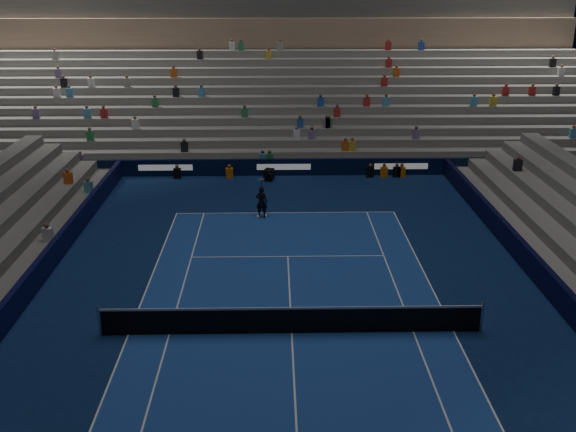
# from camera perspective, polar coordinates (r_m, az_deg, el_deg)

# --- Properties ---
(ground) EXTENTS (90.00, 90.00, 0.00)m
(ground) POSITION_cam_1_polar(r_m,az_deg,el_deg) (22.73, 0.32, -10.02)
(ground) COLOR #0C1E48
(ground) RESTS_ON ground
(court_surface) EXTENTS (10.97, 23.77, 0.01)m
(court_surface) POSITION_cam_1_polar(r_m,az_deg,el_deg) (22.73, 0.32, -10.01)
(court_surface) COLOR navy
(court_surface) RESTS_ON ground
(sponsor_barrier_far) EXTENTS (44.00, 0.25, 1.00)m
(sponsor_barrier_far) POSITION_cam_1_polar(r_m,az_deg,el_deg) (39.67, -0.38, 4.22)
(sponsor_barrier_far) COLOR black
(sponsor_barrier_far) RESTS_ON ground
(sponsor_barrier_west) EXTENTS (0.25, 37.00, 1.00)m
(sponsor_barrier_west) POSITION_cam_1_polar(r_m,az_deg,el_deg) (24.27, -23.50, -8.42)
(sponsor_barrier_west) COLOR #080932
(sponsor_barrier_west) RESTS_ON ground
(grandstand_main) EXTENTS (44.00, 15.20, 11.20)m
(grandstand_main) POSITION_cam_1_polar(r_m,az_deg,el_deg) (48.21, -0.55, 10.61)
(grandstand_main) COLOR slate
(grandstand_main) RESTS_ON ground
(tennis_net) EXTENTS (12.90, 0.10, 1.10)m
(tennis_net) POSITION_cam_1_polar(r_m,az_deg,el_deg) (22.48, 0.32, -8.91)
(tennis_net) COLOR #B2B2B7
(tennis_net) RESTS_ON ground
(tennis_player) EXTENTS (0.65, 0.51, 1.59)m
(tennis_player) POSITION_cam_1_polar(r_m,az_deg,el_deg) (32.69, -2.28, 1.20)
(tennis_player) COLOR black
(tennis_player) RESTS_ON ground
(broadcast_camera) EXTENTS (0.66, 1.03, 0.66)m
(broadcast_camera) POSITION_cam_1_polar(r_m,az_deg,el_deg) (38.73, -1.64, 3.57)
(broadcast_camera) COLOR black
(broadcast_camera) RESTS_ON ground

